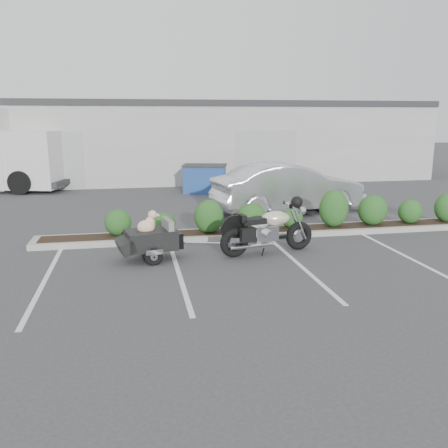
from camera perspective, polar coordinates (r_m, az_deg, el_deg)
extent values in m
plane|color=#38383A|center=(10.95, 2.05, -4.36)|extent=(90.00, 90.00, 0.00)
cube|color=#9E9E93|center=(13.22, 4.13, -1.04)|extent=(12.00, 1.00, 0.15)
cube|color=#9EA099|center=(27.32, -6.08, 10.14)|extent=(26.00, 10.00, 4.00)
torus|color=black|center=(11.10, 1.25, -2.24)|extent=(0.73, 0.31, 0.71)
torus|color=black|center=(11.88, 9.01, -1.40)|extent=(0.73, 0.31, 0.71)
cylinder|color=silver|center=(11.10, 1.25, -2.24)|extent=(0.31, 0.18, 0.30)
cylinder|color=silver|center=(11.88, 9.01, -1.40)|extent=(0.27, 0.15, 0.25)
cylinder|color=silver|center=(11.66, 9.03, 0.31)|extent=(0.46, 0.14, 0.94)
cylinder|color=silver|center=(11.84, 8.50, 0.52)|extent=(0.46, 0.14, 0.94)
cylinder|color=silver|center=(11.59, 8.11, 2.29)|extent=(0.18, 0.73, 0.04)
cylinder|color=silver|center=(11.77, 9.33, 1.57)|extent=(0.16, 0.21, 0.19)
sphere|color=black|center=(11.27, 8.75, 2.64)|extent=(0.32, 0.32, 0.27)
cube|color=silver|center=(11.39, 4.92, -1.08)|extent=(0.64, 0.46, 0.36)
cube|color=black|center=(11.47, 5.38, -1.70)|extent=(0.95, 0.29, 0.08)
ellipsoid|color=beige|center=(11.44, 6.23, 0.70)|extent=(0.76, 0.52, 0.35)
cube|color=black|center=(11.18, 3.50, 0.35)|extent=(0.63, 0.42, 0.13)
cube|color=black|center=(11.04, 2.17, 0.72)|extent=(0.19, 0.34, 0.17)
cylinder|color=silver|center=(11.10, 3.39, -2.66)|extent=(1.11, 0.31, 0.10)
cylinder|color=silver|center=(11.43, 2.57, -2.19)|extent=(1.11, 0.31, 0.10)
cube|color=black|center=(10.86, 2.90, -1.32)|extent=(0.38, 0.21, 0.32)
cube|color=black|center=(10.99, -8.77, -1.86)|extent=(1.24, 0.96, 0.44)
cube|color=slate|center=(11.02, -6.78, -0.23)|extent=(0.25, 0.67, 0.32)
cube|color=slate|center=(10.98, -8.52, -1.27)|extent=(0.85, 0.79, 0.04)
cube|color=black|center=(10.90, -11.73, -2.51)|extent=(0.54, 0.82, 0.39)
cube|color=black|center=(11.15, -5.80, -1.84)|extent=(0.31, 0.56, 0.36)
torus|color=black|center=(10.64, -8.43, -3.94)|extent=(0.43, 0.19, 0.41)
torus|color=black|center=(11.47, -9.49, -2.74)|extent=(0.43, 0.19, 0.41)
cube|color=silver|center=(10.55, -8.38, -3.35)|extent=(0.39, 0.16, 0.11)
cube|color=silver|center=(11.49, -9.57, -2.06)|extent=(0.39, 0.16, 0.11)
cylinder|color=black|center=(11.06, -8.98, -3.32)|extent=(0.22, 0.94, 0.04)
cylinder|color=silver|center=(11.24, -4.55, -2.09)|extent=(0.63, 0.16, 0.04)
ellipsoid|color=beige|center=(10.92, -9.37, -0.35)|extent=(0.44, 0.34, 0.32)
ellipsoid|color=beige|center=(10.92, -8.90, 0.12)|extent=(0.27, 0.26, 0.29)
sphere|color=beige|center=(10.89, -8.61, 1.13)|extent=(0.24, 0.24, 0.20)
ellipsoid|color=beige|center=(10.92, -8.12, 1.06)|extent=(0.16, 0.11, 0.07)
sphere|color=black|center=(10.93, -7.80, 1.08)|extent=(0.04, 0.04, 0.04)
ellipsoid|color=beige|center=(10.82, -8.76, 1.16)|extent=(0.06, 0.05, 0.11)
ellipsoid|color=beige|center=(10.94, -8.90, 1.28)|extent=(0.06, 0.05, 0.11)
cylinder|color=beige|center=(10.91, -8.63, -0.96)|extent=(0.05, 0.05, 0.13)
cylinder|color=beige|center=(11.03, -8.78, -0.81)|extent=(0.05, 0.05, 0.13)
imported|color=silver|center=(16.37, 7.75, 4.32)|extent=(5.40, 2.63, 1.70)
cube|color=navy|center=(20.64, -2.32, 5.41)|extent=(1.99, 1.58, 1.17)
cube|color=#2D2D30|center=(20.57, -2.33, 7.08)|extent=(2.11, 1.70, 0.06)
cube|color=silver|center=(22.76, -21.57, 7.31)|extent=(2.85, 3.09, 2.47)
cube|color=black|center=(22.79, -21.50, 6.46)|extent=(0.65, 2.08, 1.12)
cylinder|color=black|center=(21.86, -23.31, 4.59)|extent=(1.06, 0.57, 1.01)
cylinder|color=black|center=(24.05, -20.61, 5.47)|extent=(1.06, 0.57, 1.01)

